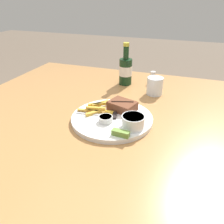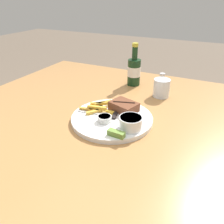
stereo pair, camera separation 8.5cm
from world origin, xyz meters
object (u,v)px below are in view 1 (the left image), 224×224
Objects in this scene: pickle_spear at (121,133)px; coleslaw_cup at (133,121)px; dipping_sauce_cup at (106,119)px; salt_shaker at (153,77)px; fork_utensil at (91,114)px; knife_utensil at (115,111)px; beer_bottle at (126,70)px; drinking_glass at (155,86)px; steak_portion at (122,106)px; dinner_plate at (112,118)px.

coleslaw_cup is at bearing 68.72° from pickle_spear.
dipping_sauce_cup is 0.52m from salt_shaker.
knife_utensil is at bearing 25.79° from fork_utensil.
beer_bottle is (-0.06, 0.36, 0.06)m from knife_utensil.
beer_bottle is at bearing -4.84° from knife_utensil.
pickle_spear is 0.43m from drinking_glass.
steak_portion is at bearing -75.87° from beer_bottle.
steak_portion reaches higher than fork_utensil.
coleslaw_cup is (0.08, -0.12, 0.01)m from steak_portion.
dinner_plate is 3.84× the size of coleslaw_cup.
dipping_sauce_cup is at bearing -83.26° from beer_bottle.
dinner_plate is 1.95× the size of knife_utensil.
fork_utensil is (-0.11, -0.08, -0.02)m from steak_portion.
pickle_spear is 0.71× the size of drinking_glass.
steak_portion is 0.04m from knife_utensil.
steak_portion is 0.26m from drinking_glass.
steak_portion is at bearing -97.99° from salt_shaker.
dipping_sauce_cup reaches higher than knife_utensil.
dinner_plate is at bearing 153.29° from coleslaw_cup.
dinner_plate is 0.41m from beer_bottle.
pickle_spear is 0.38× the size of knife_utensil.
salt_shaker is at bearing 82.01° from steak_portion.
dipping_sauce_cup is at bearing -105.59° from steak_portion.
steak_portion is at bearing 74.41° from dipping_sauce_cup.
coleslaw_cup is at bearing -26.71° from dinner_plate.
beer_bottle reaches higher than pickle_spear.
coleslaw_cup is 1.55× the size of dipping_sauce_cup.
knife_utensil is 0.37m from beer_bottle.
steak_portion is 1.94× the size of salt_shaker.
beer_bottle is 2.58× the size of drinking_glass.
fork_utensil is 1.55× the size of drinking_glass.
beer_bottle is at bearing 98.85° from dinner_plate.
fork_utensil is 0.51m from salt_shaker.
dinner_plate is 0.05m from knife_utensil.
dipping_sauce_cup is 0.38m from drinking_glass.
dinner_plate is at bearing -81.15° from beer_bottle.
coleslaw_cup reaches higher than knife_utensil.
steak_portion is 0.40m from salt_shaker.
pickle_spear reaches higher than fork_utensil.
steak_portion is 0.13m from fork_utensil.
dinner_plate is 0.08m from steak_portion.
knife_utensil is at bearing 136.61° from coleslaw_cup.
knife_utensil is 2.52× the size of salt_shaker.
steak_portion is 0.77× the size of knife_utensil.
dipping_sauce_cup is at bearing -99.69° from salt_shaker.
beer_bottle is (-0.05, 0.45, 0.05)m from dipping_sauce_cup.
steak_portion reaches higher than dipping_sauce_cup.
coleslaw_cup reaches higher than steak_portion.
salt_shaker reaches higher than dinner_plate.
salt_shaker is at bearing 103.28° from drinking_glass.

